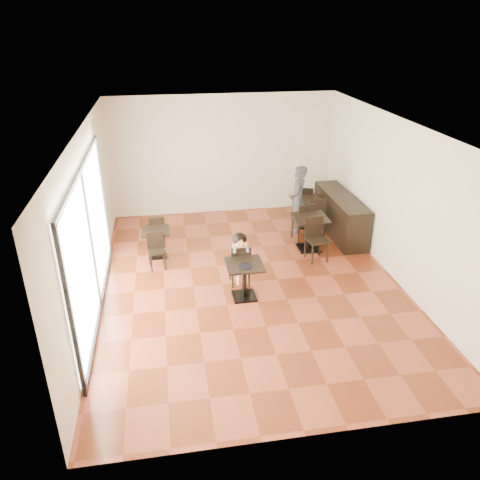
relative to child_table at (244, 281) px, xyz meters
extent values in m
cube|color=brown|center=(0.22, 0.55, -0.37)|extent=(6.00, 8.00, 0.01)
cube|color=silver|center=(0.22, 0.55, 2.83)|extent=(6.00, 8.00, 0.01)
cube|color=beige|center=(0.22, 4.55, 1.23)|extent=(6.00, 0.01, 3.20)
cube|color=beige|center=(0.22, -3.45, 1.23)|extent=(6.00, 0.01, 3.20)
cube|color=beige|center=(-2.78, 0.55, 1.23)|extent=(0.01, 8.00, 3.20)
cube|color=beige|center=(3.22, 0.55, 1.23)|extent=(0.01, 8.00, 3.20)
cube|color=white|center=(-2.75, 0.05, 1.03)|extent=(0.04, 4.50, 2.60)
cylinder|color=black|center=(0.00, -0.10, 0.38)|extent=(0.25, 0.25, 0.01)
imported|color=#36363A|center=(1.85, 2.86, 0.49)|extent=(0.59, 0.72, 1.71)
cube|color=black|center=(2.87, 2.55, 0.13)|extent=(0.60, 2.40, 1.00)
camera|label=1|loc=(-1.36, -7.65, 4.58)|focal=35.00mm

